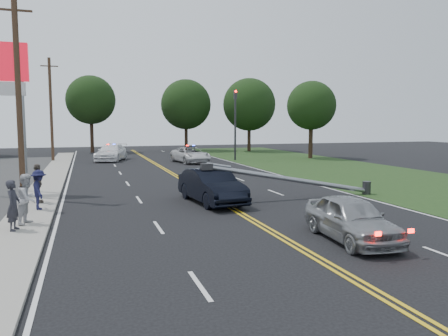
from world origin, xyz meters
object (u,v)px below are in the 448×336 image
object	(u,v)px
utility_pole_far	(51,109)
bystander_c	(39,190)
crashed_sedan	(211,186)
emergency_a	(191,155)
bystander_b	(27,199)
fallen_streetlight	(301,180)
utility_pole_mid	(19,97)
emergency_b	(111,152)
bystander_d	(38,183)
traffic_signal	(235,119)
bystander_a	(13,205)
waiting_sedan	(351,218)

from	to	relation	value
utility_pole_far	bystander_c	bearing A→B (deg)	-87.56
utility_pole_far	crashed_sedan	distance (m)	27.62
emergency_a	bystander_c	distance (m)	23.55
utility_pole_far	bystander_b	xyz separation A→B (m)	(0.95, -28.39, -4.04)
bystander_b	fallen_streetlight	bearing A→B (deg)	-57.66
utility_pole_mid	emergency_b	bearing A→B (deg)	75.51
bystander_d	utility_pole_mid	bearing A→B (deg)	14.05
traffic_signal	bystander_a	bearing A→B (deg)	-123.67
bystander_b	bystander_d	bearing A→B (deg)	22.22
utility_pole_mid	emergency_a	world-z (taller)	utility_pole_mid
utility_pole_mid	bystander_b	world-z (taller)	utility_pole_mid
traffic_signal	bystander_a	size ratio (longest dim) A/B	4.01
emergency_a	traffic_signal	bearing A→B (deg)	4.16
emergency_b	bystander_a	xyz separation A→B (m)	(-4.90, -28.67, 0.17)
utility_pole_far	crashed_sedan	bearing A→B (deg)	-71.37
utility_pole_far	emergency_b	distance (m)	7.00
fallen_streetlight	emergency_b	world-z (taller)	fallen_streetlight
utility_pole_mid	emergency_b	xyz separation A→B (m)	(5.51, 21.31, -4.26)
emergency_b	bystander_d	world-z (taller)	bystander_d
emergency_a	fallen_streetlight	bearing A→B (deg)	-96.89
bystander_c	waiting_sedan	bearing A→B (deg)	-138.19
bystander_a	bystander_b	world-z (taller)	bystander_b
fallen_streetlight	bystander_a	bearing A→B (deg)	-165.28
bystander_a	bystander_d	distance (m)	5.34
utility_pole_far	crashed_sedan	world-z (taller)	utility_pole_far
crashed_sedan	bystander_b	size ratio (longest dim) A/B	2.71
bystander_d	emergency_a	bearing A→B (deg)	-41.43
emergency_a	bystander_d	world-z (taller)	bystander_d
traffic_signal	bystander_b	xyz separation A→B (m)	(-16.55, -24.39, -3.16)
bystander_b	bystander_d	xyz separation A→B (m)	(-0.06, 4.37, -0.01)
traffic_signal	fallen_streetlight	xyz separation A→B (m)	(-4.11, -22.00, -3.29)
utility_pole_far	bystander_b	size ratio (longest dim) A/B	5.42
fallen_streetlight	bystander_c	xyz separation A→B (m)	(-12.29, 0.29, 0.06)
utility_pole_far	waiting_sedan	bearing A→B (deg)	-71.58
crashed_sedan	bystander_a	bearing A→B (deg)	-163.30
emergency_b	bystander_a	world-z (taller)	bystander_a
traffic_signal	utility_pole_mid	xyz separation A→B (m)	(-17.50, -18.00, 0.88)
utility_pole_mid	bystander_b	bearing A→B (deg)	-81.59
bystander_a	bystander_b	bearing A→B (deg)	-9.22
utility_pole_far	bystander_b	distance (m)	28.70
bystander_a	bystander_d	xyz separation A→B (m)	(0.28, 5.33, 0.03)
traffic_signal	bystander_d	bearing A→B (deg)	-129.69
utility_pole_far	fallen_streetlight	bearing A→B (deg)	-62.76
traffic_signal	bystander_c	distance (m)	27.40
fallen_streetlight	bystander_b	distance (m)	12.67
bystander_a	utility_pole_mid	bearing A→B (deg)	14.75
bystander_b	bystander_a	bearing A→B (deg)	-177.79
utility_pole_mid	utility_pole_far	distance (m)	22.00
emergency_b	bystander_d	bearing A→B (deg)	-83.46
emergency_a	bystander_d	xyz separation A→B (m)	(-11.71, -18.87, 0.29)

